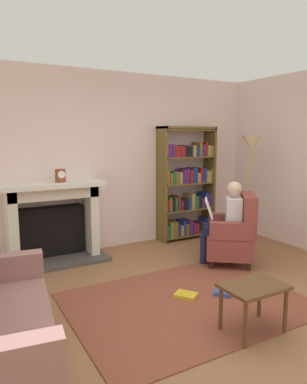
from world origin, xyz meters
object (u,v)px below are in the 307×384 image
Objects in this scene: mantel_clock at (60,176)px; side_table at (254,292)px; seated_reader at (226,219)px; floor_lamp at (251,153)px; bookshelf at (187,185)px; armchair_reading at (234,234)px; fireplace at (53,219)px.

mantel_clock is 2.94m from side_table.
mantel_clock is 2.32m from seated_reader.
side_table is 0.32× the size of floor_lamp.
bookshelf is at bearing 3.58° from mantel_clock.
seated_reader is (-0.09, 0.07, 0.20)m from armchair_reading.
mantel_clock is 2.49m from armchair_reading.
fireplace reaches higher than armchair_reading.
floor_lamp is (2.69, -0.80, 0.27)m from mantel_clock.
armchair_reading is at bearing -147.08° from floor_lamp.
floor_lamp is at bearing -60.32° from bookshelf.
seated_reader reaches higher than fireplace.
armchair_reading is 0.23m from seated_reader.
fireplace is 2.49× the size of side_table.
bookshelf is (2.16, 0.14, -0.29)m from mantel_clock.
fireplace is 2.39m from seated_reader.
mantel_clock reaches higher than fireplace.
mantel_clock is 0.10× the size of floor_lamp.
side_table is 2.75m from floor_lamp.
bookshelf is at bearing 0.89° from fireplace.
fireplace is 1.22× the size of seated_reader.
seated_reader is (-0.24, -1.30, -0.29)m from bookshelf.
fireplace is at bearing 111.71° from side_table.
seated_reader reaches higher than armchair_reading.
side_table is at bearing -113.02° from bookshelf.
armchair_reading is 1.73× the size of side_table.
mantel_clock is at bearing -43.07° from fireplace.
armchair_reading is 1.74m from side_table.
bookshelf is at bearing 66.98° from side_table.
armchair_reading is (2.01, -1.24, -0.78)m from mantel_clock.
floor_lamp is at bearing 160.04° from armchair_reading.
side_table is at bearing -68.29° from fireplace.
fireplace is 0.74× the size of bookshelf.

